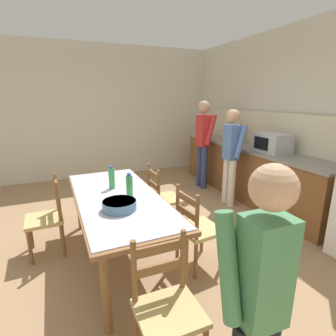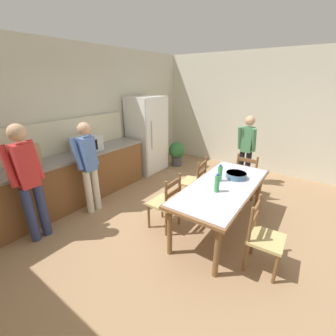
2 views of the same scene
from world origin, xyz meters
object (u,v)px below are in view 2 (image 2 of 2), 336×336
object	(u,v)px
person_at_counter	(88,164)
refrigerator	(147,135)
chair_head_end	(247,176)
person_by_table	(247,147)
microwave	(87,144)
potted_plant	(177,152)
paper_bag	(31,156)
chair_side_far_left	(166,203)
bottle_off_centre	(220,173)
dining_table	(223,190)
bottle_near_centre	(217,183)
person_at_sink	(28,178)
serving_bowl	(236,175)
chair_side_near_left	(263,237)
chair_side_far_right	(195,182)

from	to	relation	value
person_at_counter	refrigerator	bearing A→B (deg)	-76.59
chair_head_end	person_by_table	distance (m)	0.74
person_by_table	person_at_counter	bearing A→B (deg)	-32.26
microwave	potted_plant	bearing A→B (deg)	-10.38
microwave	paper_bag	distance (m)	1.01
chair_side_far_left	person_by_table	world-z (taller)	person_by_table
bottle_off_centre	potted_plant	distance (m)	2.80
paper_bag	dining_table	distance (m)	3.02
dining_table	chair_side_far_left	world-z (taller)	chair_side_far_left
bottle_near_centre	person_at_sink	size ratio (longest dim) A/B	0.16
person_at_counter	potted_plant	distance (m)	2.85
serving_bowl	chair_side_far_left	world-z (taller)	chair_side_far_left
serving_bowl	bottle_off_centre	bearing A→B (deg)	147.23
chair_side_near_left	potted_plant	bearing A→B (deg)	47.27
chair_head_end	potted_plant	world-z (taller)	chair_head_end
dining_table	chair_side_far_left	size ratio (longest dim) A/B	2.28
bottle_off_centre	chair_side_near_left	size ratio (longest dim) A/B	0.30
chair_side_near_left	person_at_counter	xyz separation A→B (m)	(-0.40, 2.81, 0.46)
bottle_off_centre	chair_head_end	size ratio (longest dim) A/B	0.30
dining_table	chair_side_far_right	world-z (taller)	chair_side_far_right
dining_table	person_at_counter	size ratio (longest dim) A/B	1.29
paper_bag	person_by_table	xyz separation A→B (m)	(3.37, -2.32, -0.25)
person_at_sink	bottle_near_centre	bearing A→B (deg)	-143.87
chair_side_far_left	person_at_counter	distance (m)	1.49
chair_side_near_left	potted_plant	world-z (taller)	chair_side_near_left
dining_table	bottle_near_centre	size ratio (longest dim) A/B	7.70
bottle_off_centre	person_at_counter	world-z (taller)	person_at_counter
bottle_near_centre	chair_side_far_right	xyz separation A→B (m)	(0.71, 0.74, -0.45)
dining_table	person_at_counter	world-z (taller)	person_at_counter
chair_head_end	dining_table	bearing A→B (deg)	91.01
serving_bowl	potted_plant	world-z (taller)	serving_bowl
person_at_sink	person_at_counter	xyz separation A→B (m)	(0.95, -0.02, -0.07)
microwave	chair_side_far_right	size ratio (longest dim) A/B	0.55
refrigerator	dining_table	world-z (taller)	refrigerator
bottle_near_centre	refrigerator	bearing A→B (deg)	59.72
person_at_counter	chair_head_end	bearing A→B (deg)	-133.41
chair_side_far_right	person_at_counter	world-z (taller)	person_at_counter
dining_table	chair_head_end	world-z (taller)	chair_head_end
serving_bowl	potted_plant	bearing A→B (deg)	54.16
chair_side_far_left	chair_side_far_right	bearing A→B (deg)	-179.81
refrigerator	microwave	distance (m)	1.74
microwave	serving_bowl	bearing A→B (deg)	-72.30
chair_side_near_left	person_at_sink	size ratio (longest dim) A/B	0.53
chair_head_end	chair_side_near_left	xyz separation A→B (m)	(-1.77, -0.76, 0.00)
person_at_sink	bottle_off_centre	bearing A→B (deg)	-136.39
chair_side_near_left	person_at_sink	world-z (taller)	person_at_sink
bottle_off_centre	person_at_counter	size ratio (longest dim) A/B	0.17
bottle_near_centre	bottle_off_centre	xyz separation A→B (m)	(0.36, 0.12, 0.00)
person_by_table	person_at_sink	bearing A→B (deg)	-25.14
bottle_off_centre	person_by_table	world-z (taller)	person_by_table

